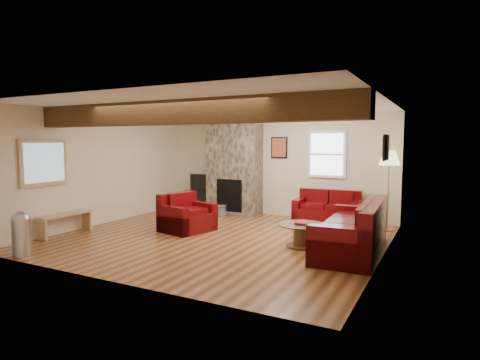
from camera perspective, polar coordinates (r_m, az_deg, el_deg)
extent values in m
plane|color=#5A3517|center=(7.81, -3.08, -8.19)|extent=(8.00, 8.00, 0.00)
plane|color=white|center=(7.62, -3.18, 10.40)|extent=(8.00, 8.00, 0.00)
plane|color=beige|center=(10.08, 4.84, 2.06)|extent=(8.00, 0.00, 8.00)
plane|color=beige|center=(5.44, -18.01, -1.06)|extent=(8.00, 0.00, 8.00)
plane|color=beige|center=(9.49, -18.93, 1.58)|extent=(0.00, 7.50, 7.50)
plane|color=beige|center=(6.62, 19.84, 0.00)|extent=(0.00, 7.50, 7.50)
cube|color=#352210|center=(6.56, -8.80, 9.48)|extent=(6.00, 0.36, 0.38)
cube|color=#332F27|center=(10.28, -0.85, 2.15)|extent=(1.40, 0.50, 2.50)
cube|color=black|center=(10.14, -1.52, -2.44)|extent=(0.70, 0.06, 0.90)
cube|color=#332F27|center=(10.16, -1.65, -4.77)|extent=(1.00, 0.25, 0.08)
cylinder|color=#432A15|center=(7.23, 8.78, -9.22)|extent=(0.55, 0.55, 0.04)
cylinder|color=#432A15|center=(7.19, 8.80, -7.94)|extent=(0.29, 0.29, 0.37)
cylinder|color=white|center=(7.15, 8.82, -6.29)|extent=(0.83, 0.83, 0.02)
cube|color=maroon|center=(7.14, 8.83, -6.11)|extent=(0.23, 0.17, 0.03)
cube|color=black|center=(10.87, -5.04, -2.93)|extent=(1.05, 0.42, 0.53)
imported|color=black|center=(10.81, -5.07, -0.36)|extent=(0.79, 0.10, 0.45)
cylinder|color=#AF9749|center=(8.96, 20.17, -6.64)|extent=(0.30, 0.30, 0.03)
cylinder|color=#AF9749|center=(8.84, 20.32, -2.00)|extent=(0.03, 0.03, 1.49)
cone|color=beige|center=(8.78, 20.49, 2.98)|extent=(0.43, 0.43, 0.30)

